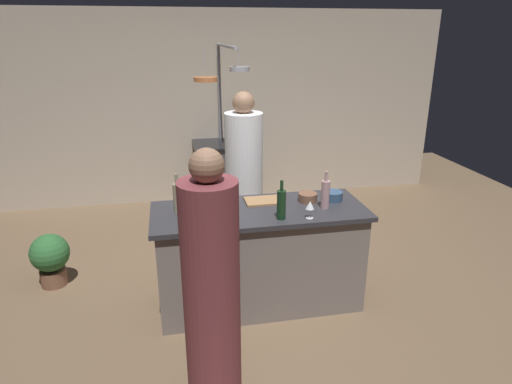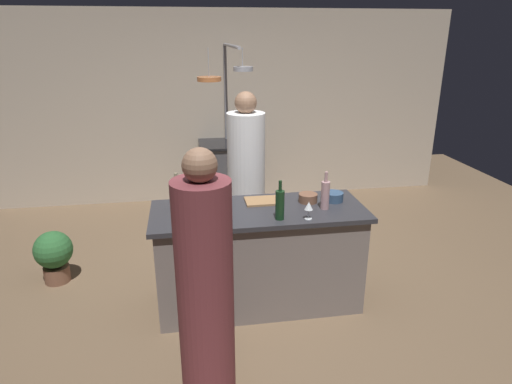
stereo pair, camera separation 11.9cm
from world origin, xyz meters
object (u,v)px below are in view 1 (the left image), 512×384
object	(u,v)px
wine_bottle_rose	(325,194)
wine_bottle_white	(178,198)
potted_plant	(50,257)
mixing_bowl_wooden	(308,197)
mixing_bowl_blue	(333,196)
guest_left	(211,290)
wine_bottle_dark	(194,201)
wine_glass_by_chef	(310,206)
wine_bottle_red	(281,204)
chef	(244,187)
pepper_mill	(220,195)
cutting_board	(263,201)
mixing_bowl_ceramic	(193,200)
bar_stool_left	(209,312)
wine_glass_near_right_guest	(220,203)
stove_range	(224,174)

from	to	relation	value
wine_bottle_rose	wine_bottle_white	world-z (taller)	wine_bottle_white
potted_plant	mixing_bowl_wooden	bearing A→B (deg)	-13.62
mixing_bowl_wooden	mixing_bowl_blue	xyz separation A→B (m)	(0.23, -0.01, 0.00)
guest_left	wine_bottle_dark	size ratio (longest dim) A/B	5.40
wine_bottle_rose	wine_glass_by_chef	bearing A→B (deg)	-135.23
wine_bottle_red	wine_glass_by_chef	bearing A→B (deg)	-9.40
wine_glass_by_chef	wine_bottle_red	bearing A→B (deg)	170.60
chef	pepper_mill	xyz separation A→B (m)	(-0.33, -0.70, 0.18)
cutting_board	wine_glass_by_chef	bearing A→B (deg)	-56.68
wine_bottle_dark	mixing_bowl_ceramic	distance (m)	0.25
bar_stool_left	wine_bottle_rose	size ratio (longest dim) A/B	2.11
wine_bottle_white	wine_glass_by_chef	distance (m)	1.07
bar_stool_left	mixing_bowl_wooden	bearing A→B (deg)	37.19
potted_plant	pepper_mill	xyz separation A→B (m)	(1.56, -0.55, 0.71)
mixing_bowl_wooden	bar_stool_left	bearing A→B (deg)	-142.81
bar_stool_left	mixing_bowl_blue	world-z (taller)	mixing_bowl_blue
bar_stool_left	cutting_board	size ratio (longest dim) A/B	2.12
wine_glass_near_right_guest	wine_bottle_rose	bearing A→B (deg)	-1.13
mixing_bowl_ceramic	cutting_board	bearing A→B (deg)	-5.17
mixing_bowl_wooden	mixing_bowl_ceramic	size ratio (longest dim) A/B	1.09
mixing_bowl_wooden	mixing_bowl_ceramic	bearing A→B (deg)	173.17
cutting_board	wine_bottle_rose	size ratio (longest dim) A/B	0.99
wine_bottle_dark	wine_bottle_red	bearing A→B (deg)	-17.35
cutting_board	mixing_bowl_wooden	size ratio (longest dim) A/B	1.95
bar_stool_left	pepper_mill	world-z (taller)	pepper_mill
guest_left	mixing_bowl_blue	distance (m)	1.61
wine_bottle_rose	wine_bottle_white	size ratio (longest dim) A/B	0.97
bar_stool_left	wine_glass_by_chef	bearing A→B (deg)	22.53
chef	bar_stool_left	size ratio (longest dim) A/B	2.61
bar_stool_left	chef	bearing A→B (deg)	70.53
wine_glass_near_right_guest	wine_bottle_white	bearing A→B (deg)	160.61
bar_stool_left	mixing_bowl_ceramic	bearing A→B (deg)	92.85
wine_bottle_white	wine_glass_by_chef	world-z (taller)	wine_bottle_white
chef	cutting_board	world-z (taller)	chef
bar_stool_left	wine_glass_by_chef	size ratio (longest dim) A/B	4.66
mixing_bowl_ceramic	wine_bottle_red	bearing A→B (deg)	-33.91
chef	mixing_bowl_wooden	xyz separation A→B (m)	(0.44, -0.71, 0.11)
bar_stool_left	wine_glass_by_chef	xyz separation A→B (m)	(0.85, 0.35, 0.63)
wine_bottle_white	stove_range	bearing A→B (deg)	74.37
chef	potted_plant	xyz separation A→B (m)	(-1.89, -0.15, -0.53)
chef	wine_glass_by_chef	size ratio (longest dim) A/B	12.15
chef	guest_left	size ratio (longest dim) A/B	1.05
guest_left	wine_glass_by_chef	xyz separation A→B (m)	(0.86, 0.72, 0.22)
wine_bottle_rose	wine_bottle_dark	bearing A→B (deg)	177.20
guest_left	wine_glass_by_chef	distance (m)	1.14
guest_left	wine_glass_near_right_guest	world-z (taller)	guest_left
wine_bottle_rose	mixing_bowl_ceramic	xyz separation A→B (m)	(-1.09, 0.29, -0.09)
potted_plant	wine_bottle_white	world-z (taller)	wine_bottle_white
chef	guest_left	world-z (taller)	chef
wine_glass_by_chef	mixing_bowl_blue	bearing A→B (deg)	47.44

